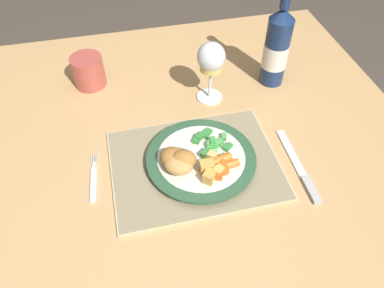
{
  "coord_description": "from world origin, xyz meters",
  "views": [
    {
      "loc": [
        -0.12,
        -0.6,
        1.4
      ],
      "look_at": [
        0.01,
        -0.05,
        0.78
      ],
      "focal_mm": 35.0,
      "sensor_mm": 36.0,
      "label": 1
    }
  ],
  "objects_px": {
    "fork": "(94,181)",
    "drinking_cup": "(88,71)",
    "wine_glass": "(211,60)",
    "dinner_plate": "(201,159)",
    "table_knife": "(301,171)",
    "bottle": "(277,48)",
    "dining_table": "(182,165)"
  },
  "relations": [
    {
      "from": "dining_table",
      "to": "bottle",
      "type": "distance_m",
      "value": 0.4
    },
    {
      "from": "fork",
      "to": "dining_table",
      "type": "bearing_deg",
      "value": 18.64
    },
    {
      "from": "dinner_plate",
      "to": "drinking_cup",
      "type": "distance_m",
      "value": 0.42
    },
    {
      "from": "drinking_cup",
      "to": "dinner_plate",
      "type": "bearing_deg",
      "value": -57.19
    },
    {
      "from": "dining_table",
      "to": "dinner_plate",
      "type": "height_order",
      "value": "dinner_plate"
    },
    {
      "from": "bottle",
      "to": "drinking_cup",
      "type": "relative_size",
      "value": 3.31
    },
    {
      "from": "drinking_cup",
      "to": "table_knife",
      "type": "bearing_deg",
      "value": -44.02
    },
    {
      "from": "bottle",
      "to": "dining_table",
      "type": "bearing_deg",
      "value": -148.77
    },
    {
      "from": "fork",
      "to": "drinking_cup",
      "type": "xyz_separation_m",
      "value": [
        0.01,
        0.35,
        0.04
      ]
    },
    {
      "from": "fork",
      "to": "drinking_cup",
      "type": "height_order",
      "value": "drinking_cup"
    },
    {
      "from": "dinner_plate",
      "to": "table_knife",
      "type": "xyz_separation_m",
      "value": [
        0.21,
        -0.07,
        -0.01
      ]
    },
    {
      "from": "wine_glass",
      "to": "bottle",
      "type": "distance_m",
      "value": 0.19
    },
    {
      "from": "dinner_plate",
      "to": "table_knife",
      "type": "height_order",
      "value": "dinner_plate"
    },
    {
      "from": "bottle",
      "to": "drinking_cup",
      "type": "bearing_deg",
      "value": 168.62
    },
    {
      "from": "wine_glass",
      "to": "fork",
      "type": "bearing_deg",
      "value": -145.58
    },
    {
      "from": "fork",
      "to": "table_knife",
      "type": "height_order",
      "value": "table_knife"
    },
    {
      "from": "dining_table",
      "to": "drinking_cup",
      "type": "xyz_separation_m",
      "value": [
        -0.2,
        0.28,
        0.13
      ]
    },
    {
      "from": "fork",
      "to": "drinking_cup",
      "type": "bearing_deg",
      "value": 88.16
    },
    {
      "from": "drinking_cup",
      "to": "fork",
      "type": "bearing_deg",
      "value": -91.84
    },
    {
      "from": "dining_table",
      "to": "drinking_cup",
      "type": "bearing_deg",
      "value": 125.66
    },
    {
      "from": "fork",
      "to": "bottle",
      "type": "height_order",
      "value": "bottle"
    },
    {
      "from": "table_knife",
      "to": "bottle",
      "type": "height_order",
      "value": "bottle"
    },
    {
      "from": "fork",
      "to": "table_knife",
      "type": "relative_size",
      "value": 0.6
    },
    {
      "from": "dining_table",
      "to": "dinner_plate",
      "type": "relative_size",
      "value": 4.69
    },
    {
      "from": "fork",
      "to": "bottle",
      "type": "distance_m",
      "value": 0.58
    },
    {
      "from": "table_knife",
      "to": "drinking_cup",
      "type": "xyz_separation_m",
      "value": [
        -0.44,
        0.43,
        0.04
      ]
    },
    {
      "from": "wine_glass",
      "to": "dining_table",
      "type": "bearing_deg",
      "value": -126.18
    },
    {
      "from": "fork",
      "to": "table_knife",
      "type": "xyz_separation_m",
      "value": [
        0.45,
        -0.08,
        0.0
      ]
    },
    {
      "from": "bottle",
      "to": "fork",
      "type": "bearing_deg",
      "value": -153.7
    },
    {
      "from": "bottle",
      "to": "drinking_cup",
      "type": "distance_m",
      "value": 0.51
    },
    {
      "from": "dining_table",
      "to": "dinner_plate",
      "type": "xyz_separation_m",
      "value": [
        0.03,
        -0.08,
        0.1
      ]
    },
    {
      "from": "table_knife",
      "to": "wine_glass",
      "type": "distance_m",
      "value": 0.34
    }
  ]
}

